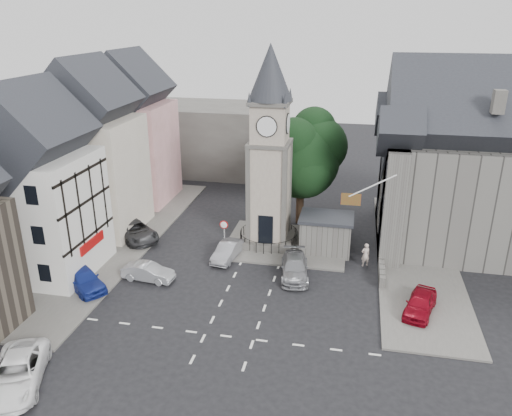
% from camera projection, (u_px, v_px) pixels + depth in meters
% --- Properties ---
extents(ground, '(120.00, 120.00, 0.00)m').
position_uv_depth(ground, '(249.00, 291.00, 35.12)').
color(ground, black).
rests_on(ground, ground).
extents(pavement_west, '(6.00, 30.00, 0.14)m').
position_uv_depth(pavement_west, '(122.00, 240.00, 42.91)').
color(pavement_west, '#595651').
rests_on(pavement_west, ground).
extents(pavement_east, '(6.00, 26.00, 0.14)m').
position_uv_depth(pavement_east, '(415.00, 255.00, 40.16)').
color(pavement_east, '#595651').
rests_on(pavement_east, ground).
extents(central_island, '(10.00, 8.00, 0.16)m').
position_uv_depth(central_island, '(286.00, 244.00, 42.12)').
color(central_island, '#595651').
rests_on(central_island, ground).
extents(road_markings, '(20.00, 8.00, 0.01)m').
position_uv_depth(road_markings, '(229.00, 337.00, 30.10)').
color(road_markings, silver).
rests_on(road_markings, ground).
extents(clock_tower, '(4.86, 4.86, 16.25)m').
position_uv_depth(clock_tower, '(270.00, 150.00, 39.48)').
color(clock_tower, '#4C4944').
rests_on(clock_tower, ground).
extents(stone_shelter, '(4.30, 3.30, 3.08)m').
position_uv_depth(stone_shelter, '(326.00, 233.00, 40.51)').
color(stone_shelter, '#595652').
rests_on(stone_shelter, ground).
extents(town_tree, '(7.20, 7.20, 10.80)m').
position_uv_depth(town_tree, '(302.00, 150.00, 44.09)').
color(town_tree, black).
rests_on(town_tree, ground).
extents(warning_sign_post, '(0.70, 0.19, 2.85)m').
position_uv_depth(warning_sign_post, '(224.00, 230.00, 39.95)').
color(warning_sign_post, black).
rests_on(warning_sign_post, ground).
extents(terrace_pink, '(8.10, 7.60, 12.80)m').
position_uv_depth(terrace_pink, '(132.00, 137.00, 50.24)').
color(terrace_pink, tan).
rests_on(terrace_pink, ground).
extents(terrace_cream, '(8.10, 7.60, 12.80)m').
position_uv_depth(terrace_cream, '(93.00, 158.00, 42.94)').
color(terrace_cream, beige).
rests_on(terrace_cream, ground).
extents(terrace_tudor, '(8.10, 7.60, 12.00)m').
position_uv_depth(terrace_tudor, '(38.00, 193.00, 35.77)').
color(terrace_tudor, silver).
rests_on(terrace_tudor, ground).
extents(backdrop_west, '(20.00, 10.00, 8.00)m').
position_uv_depth(backdrop_west, '(202.00, 137.00, 61.48)').
color(backdrop_west, '#4C4944').
rests_on(backdrop_west, ground).
extents(east_building, '(14.40, 11.40, 12.60)m').
position_uv_depth(east_building, '(467.00, 173.00, 39.98)').
color(east_building, '#595652').
rests_on(east_building, ground).
extents(east_boundary_wall, '(0.40, 16.00, 0.90)m').
position_uv_depth(east_boundary_wall, '(379.00, 238.00, 42.37)').
color(east_boundary_wall, '#595652').
rests_on(east_boundary_wall, ground).
extents(flagpole, '(3.68, 0.10, 2.74)m').
position_uv_depth(flagpole, '(372.00, 186.00, 34.74)').
color(flagpole, white).
rests_on(flagpole, ground).
extents(car_west_blue, '(4.80, 4.28, 1.57)m').
position_uv_depth(car_west_blue, '(83.00, 279.00, 35.11)').
color(car_west_blue, navy).
rests_on(car_west_blue, ground).
extents(car_west_silver, '(3.94, 1.64, 1.27)m').
position_uv_depth(car_west_silver, '(148.00, 272.00, 36.31)').
color(car_west_silver, '#B5B8BE').
rests_on(car_west_silver, ground).
extents(car_west_grey, '(5.89, 5.65, 1.56)m').
position_uv_depth(car_west_grey, '(134.00, 231.00, 42.92)').
color(car_west_grey, '#2F3032').
rests_on(car_west_grey, ground).
extents(car_island_silver, '(1.92, 4.16, 1.32)m').
position_uv_depth(car_island_silver, '(227.00, 251.00, 39.49)').
color(car_island_silver, '#92939A').
rests_on(car_island_silver, ground).
extents(car_island_east, '(2.66, 5.09, 1.41)m').
position_uv_depth(car_island_east, '(295.00, 267.00, 36.84)').
color(car_island_east, gray).
rests_on(car_island_east, ground).
extents(car_east_red, '(2.76, 4.39, 1.39)m').
position_uv_depth(car_east_red, '(420.00, 303.00, 32.28)').
color(car_east_red, maroon).
rests_on(car_east_red, ground).
extents(van_sw_white, '(4.37, 5.97, 1.51)m').
position_uv_depth(van_sw_white, '(17.00, 373.00, 25.92)').
color(van_sw_white, white).
rests_on(van_sw_white, ground).
extents(pedestrian, '(0.81, 0.70, 1.89)m').
position_uv_depth(pedestrian, '(365.00, 255.00, 38.25)').
color(pedestrian, '#C1ADA0').
rests_on(pedestrian, ground).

